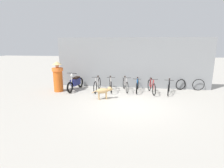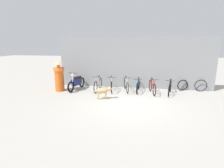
% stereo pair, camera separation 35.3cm
% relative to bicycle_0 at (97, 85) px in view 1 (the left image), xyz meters
% --- Properties ---
extents(ground_plane, '(60.00, 60.00, 0.00)m').
position_rel_bicycle_0_xyz_m(ground_plane, '(1.98, -2.12, -0.37)').
color(ground_plane, '#ADA89E').
extents(shop_wall_back, '(9.44, 0.20, 3.09)m').
position_rel_bicycle_0_xyz_m(shop_wall_back, '(1.98, 1.18, 1.18)').
color(shop_wall_back, gray).
rests_on(shop_wall_back, ground).
extents(bicycle_0, '(0.46, 1.71, 0.89)m').
position_rel_bicycle_0_xyz_m(bicycle_0, '(0.00, 0.00, 0.00)').
color(bicycle_0, black).
rests_on(bicycle_0, ground).
extents(bicycle_1, '(0.49, 1.64, 0.89)m').
position_rel_bicycle_0_xyz_m(bicycle_1, '(0.77, 0.10, -0.00)').
color(bicycle_1, black).
rests_on(bicycle_1, ground).
extents(bicycle_2, '(0.52, 1.63, 0.86)m').
position_rel_bicycle_0_xyz_m(bicycle_2, '(1.63, 0.23, -0.01)').
color(bicycle_2, black).
rests_on(bicycle_2, ground).
extents(bicycle_3, '(0.46, 1.70, 0.82)m').
position_rel_bicycle_0_xyz_m(bicycle_3, '(2.31, 0.23, -0.03)').
color(bicycle_3, black).
rests_on(bicycle_3, ground).
extents(bicycle_4, '(0.46, 1.64, 0.86)m').
position_rel_bicycle_0_xyz_m(bicycle_4, '(3.11, 0.00, -0.01)').
color(bicycle_4, black).
rests_on(bicycle_4, ground).
extents(bicycle_5, '(0.50, 1.59, 0.83)m').
position_rel_bicycle_0_xyz_m(bicycle_5, '(4.05, 0.02, -0.02)').
color(bicycle_5, black).
rests_on(bicycle_5, ground).
extents(motorcycle, '(0.58, 1.94, 1.08)m').
position_rel_bicycle_0_xyz_m(motorcycle, '(-1.34, 0.05, 0.07)').
color(motorcycle, black).
rests_on(motorcycle, ground).
extents(stray_dog, '(1.02, 0.50, 0.62)m').
position_rel_bicycle_0_xyz_m(stray_dog, '(0.67, -1.47, 0.06)').
color(stray_dog, tan).
rests_on(stray_dog, ground).
extents(person_in_robes, '(0.80, 0.80, 1.74)m').
position_rel_bicycle_0_xyz_m(person_in_robes, '(-2.22, -0.38, 0.51)').
color(person_in_robes, orange).
rests_on(person_in_robes, ground).
extents(spare_tire_left, '(0.69, 0.04, 0.69)m').
position_rel_bicycle_0_xyz_m(spare_tire_left, '(5.90, 0.93, -0.02)').
color(spare_tire_left, black).
rests_on(spare_tire_left, ground).
extents(spare_tire_right, '(0.63, 0.25, 0.65)m').
position_rel_bicycle_0_xyz_m(spare_tire_right, '(4.90, 0.93, -0.04)').
color(spare_tire_right, black).
rests_on(spare_tire_right, ground).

